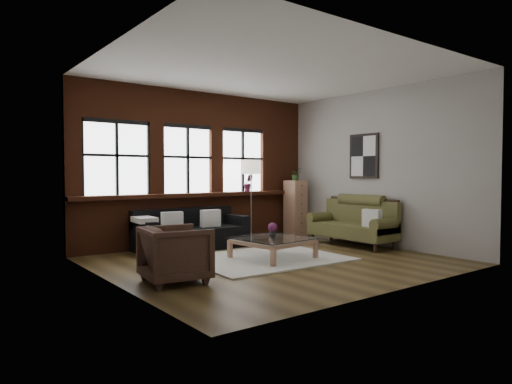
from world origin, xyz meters
TOP-DOWN VIEW (x-y plane):
  - floor at (0.00, 0.00)m, footprint 5.50×5.50m
  - ceiling at (0.00, 0.00)m, footprint 5.50×5.50m
  - wall_back at (0.00, 2.50)m, footprint 5.50×0.00m
  - wall_front at (0.00, -2.50)m, footprint 5.50×0.00m
  - wall_left at (-2.75, 0.00)m, footprint 0.00×5.00m
  - wall_right at (2.75, 0.00)m, footprint 0.00×5.00m
  - brick_backwall at (0.00, 2.44)m, footprint 5.50×0.12m
  - sill_ledge at (0.00, 2.35)m, footprint 5.50×0.30m
  - window_left at (-1.80, 2.45)m, footprint 1.38×0.10m
  - window_mid at (-0.30, 2.45)m, footprint 1.38×0.10m
  - window_right at (1.10, 2.45)m, footprint 1.38×0.10m
  - wall_poster at (2.72, 0.30)m, footprint 0.05×0.74m
  - shag_rug at (-0.03, 0.17)m, footprint 2.67×2.14m
  - dark_sofa at (-0.50, 1.90)m, footprint 2.21×0.90m
  - pillow_a at (-0.98, 1.80)m, footprint 0.42×0.20m
  - pillow_b at (-0.14, 1.80)m, footprint 0.41×0.18m
  - vintage_settee at (2.30, 0.26)m, footprint 0.86×1.92m
  - pillow_settee at (2.22, -0.33)m, footprint 0.16×0.39m
  - armchair at (-2.04, -0.42)m, footprint 0.96×0.94m
  - coffee_table at (0.07, 0.09)m, footprint 1.29×1.29m
  - vase at (0.07, 0.09)m, footprint 0.16×0.16m
  - flowers at (0.07, 0.09)m, footprint 0.16×0.16m
  - drawer_chest at (2.36, 2.04)m, footprint 0.41×0.41m
  - potted_plant_top at (2.36, 2.04)m, footprint 0.27×0.23m
  - floor_lamp at (0.97, 1.93)m, footprint 0.40×0.40m
  - sill_plant at (1.18, 2.32)m, footprint 0.27×0.25m

SIDE VIEW (x-z plane):
  - floor at x=0.00m, z-range 0.00..0.00m
  - shag_rug at x=-0.03m, z-range 0.00..0.03m
  - coffee_table at x=0.07m, z-range -0.01..0.38m
  - armchair at x=-2.04m, z-range 0.00..0.78m
  - dark_sofa at x=-0.50m, z-range 0.00..0.80m
  - vase at x=0.07m, z-range 0.38..0.52m
  - vintage_settee at x=2.30m, z-range 0.00..1.03m
  - flowers at x=0.07m, z-range 0.47..0.64m
  - pillow_a at x=-0.98m, z-range 0.42..0.76m
  - pillow_b at x=-0.14m, z-range 0.42..0.76m
  - pillow_settee at x=2.22m, z-range 0.45..0.79m
  - drawer_chest at x=2.36m, z-range 0.00..1.32m
  - floor_lamp at x=0.97m, z-range 0.00..1.93m
  - sill_ledge at x=0.00m, z-range 1.00..1.08m
  - sill_plant at x=1.18m, z-range 1.08..1.47m
  - potted_plant_top at x=2.36m, z-range 1.32..1.61m
  - wall_back at x=0.00m, z-range -1.15..4.35m
  - wall_front at x=0.00m, z-range -1.15..4.35m
  - wall_left at x=-2.75m, z-range -0.90..4.10m
  - wall_right at x=2.75m, z-range -0.90..4.10m
  - brick_backwall at x=0.00m, z-range 0.00..3.20m
  - window_left at x=-1.80m, z-range 1.00..2.50m
  - window_mid at x=-0.30m, z-range 1.00..2.50m
  - window_right at x=1.10m, z-range 1.00..2.50m
  - wall_poster at x=2.72m, z-range 1.38..2.32m
  - ceiling at x=0.00m, z-range 3.20..3.20m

